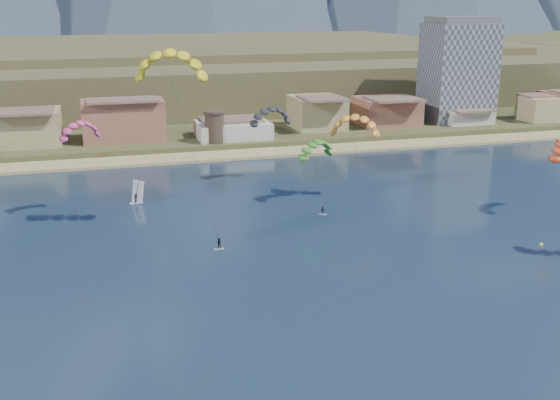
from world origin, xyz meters
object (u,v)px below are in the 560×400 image
object	(u,v)px
kitesurfer_yellow	(171,61)
watchtower	(215,127)
kitesurfer_green	(316,147)
windsurfer	(137,196)
apartment_tower	(458,70)
buoy	(541,245)

from	to	relation	value
kitesurfer_yellow	watchtower	bearing A→B (deg)	74.13
kitesurfer_green	windsurfer	world-z (taller)	kitesurfer_green
apartment_tower	buoy	distance (m)	110.20
apartment_tower	windsurfer	bearing A→B (deg)	-150.69
apartment_tower	kitesurfer_green	world-z (taller)	apartment_tower
windsurfer	kitesurfer_green	bearing A→B (deg)	-14.19
apartment_tower	watchtower	xyz separation A→B (m)	(-80.00, -14.00, -11.45)
windsurfer	watchtower	bearing A→B (deg)	61.72
windsurfer	buoy	world-z (taller)	windsurfer
watchtower	windsurfer	xyz separation A→B (m)	(-23.83, -44.30, -4.92)
watchtower	windsurfer	bearing A→B (deg)	-118.28
watchtower	windsurfer	distance (m)	50.54
watchtower	kitesurfer_yellow	xyz separation A→B (m)	(-18.13, -63.78, 22.84)
apartment_tower	buoy	xyz separation A→B (m)	(-41.68, -100.46, -17.71)
kitesurfer_yellow	kitesurfer_green	world-z (taller)	kitesurfer_yellow
apartment_tower	buoy	size ratio (longest dim) A/B	52.09
kitesurfer_green	windsurfer	size ratio (longest dim) A/B	3.14
apartment_tower	kitesurfer_yellow	bearing A→B (deg)	-141.60
buoy	watchtower	bearing A→B (deg)	113.91
kitesurfer_yellow	kitesurfer_green	size ratio (longest dim) A/B	2.27
apartment_tower	windsurfer	distance (m)	120.20
kitesurfer_yellow	windsurfer	xyz separation A→B (m)	(-5.69, 19.48, -27.77)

